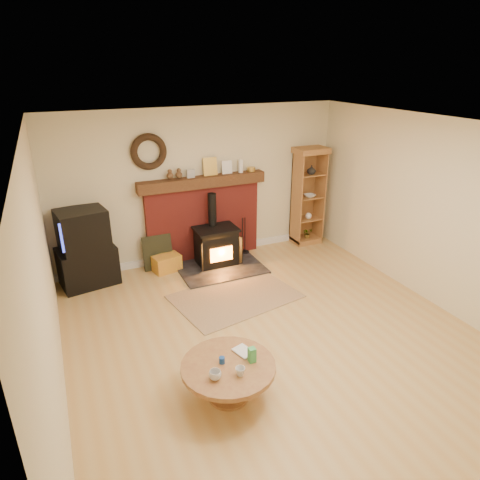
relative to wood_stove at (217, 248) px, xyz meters
name	(u,v)px	position (x,y,z in m)	size (l,w,h in m)	color
ground	(275,337)	(-0.09, -2.27, -0.32)	(5.50, 5.50, 0.00)	tan
room_shell	(275,207)	(-0.10, -2.17, 1.39)	(5.02, 5.52, 2.61)	beige
chimney_breast	(203,215)	(-0.08, 0.40, 0.48)	(2.20, 0.22, 1.78)	maroon
wood_stove	(217,248)	(0.00, 0.00, 0.00)	(1.40, 1.00, 1.23)	black
area_rug	(235,296)	(-0.15, -1.13, -0.32)	(1.75, 1.21, 0.01)	brown
tv_unit	(86,249)	(-2.08, 0.20, 0.26)	(0.92, 0.71, 1.22)	black
curio_cabinet	(308,196)	(1.94, 0.28, 0.59)	(0.59, 0.42, 1.83)	#985832
firelog_box	(167,263)	(-0.85, 0.13, -0.18)	(0.44, 0.28, 0.28)	yellow
leaning_painting	(158,252)	(-0.95, 0.28, -0.03)	(0.49, 0.03, 0.59)	black
fire_tools	(245,248)	(0.62, 0.23, -0.22)	(0.16, 0.16, 0.70)	black
coffee_table	(229,371)	(-1.03, -2.99, 0.01)	(0.97, 0.97, 0.57)	brown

